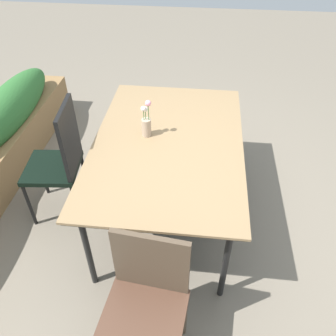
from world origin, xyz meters
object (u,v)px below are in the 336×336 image
at_px(chair_end_left, 146,301).
at_px(chair_far_side, 60,158).
at_px(dining_table, 168,146).
at_px(flower_vase, 146,123).

distance_m(chair_end_left, chair_far_side, 1.37).
bearing_deg(chair_end_left, chair_far_side, -45.78).
bearing_deg(dining_table, chair_far_side, 93.77).
distance_m(dining_table, flower_vase, 0.24).
bearing_deg(dining_table, flower_vase, 68.29).
xyz_separation_m(dining_table, flower_vase, (0.07, 0.17, 0.15)).
height_order(dining_table, chair_far_side, chair_far_side).
distance_m(chair_far_side, flower_vase, 0.74).
relative_size(dining_table, chair_end_left, 1.82).
xyz_separation_m(chair_end_left, chair_far_side, (1.08, 0.84, 0.03)).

